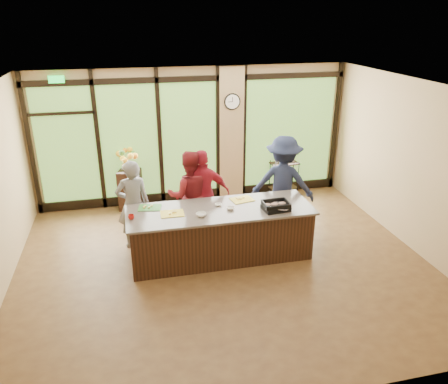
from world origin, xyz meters
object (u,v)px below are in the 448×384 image
flower_stand (130,190)px  bar_cart (284,173)px  island_base (220,234)px  cook_right (283,183)px  cook_left (133,205)px  roasting_pan (276,208)px

flower_stand → bar_cart: 3.57m
island_base → flower_stand: bearing=121.0°
island_base → flower_stand: 2.86m
cook_right → flower_stand: 3.37m
cook_left → island_base: bearing=146.2°
roasting_pan → bar_cart: 2.98m
roasting_pan → flower_stand: bearing=124.7°
roasting_pan → flower_stand: size_ratio=0.49×
cook_left → roasting_pan: (2.37, -0.97, 0.12)m
flower_stand → bar_cart: size_ratio=1.01×
island_base → bar_cart: same height
cook_right → flower_stand: bearing=-3.9°
flower_stand → bar_cart: bearing=18.0°
bar_cart → island_base: bearing=-139.0°
cook_left → flower_stand: (-0.02, 1.73, -0.39)m
island_base → flower_stand: (-1.47, 2.45, 0.00)m
island_base → cook_left: size_ratio=1.85×
flower_stand → island_base: bearing=-41.0°
flower_stand → bar_cart: (3.57, -0.00, 0.08)m
cook_right → roasting_pan: 1.21m
bar_cart → cook_left: bearing=-162.4°
roasting_pan → bar_cart: roasting_pan is taller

